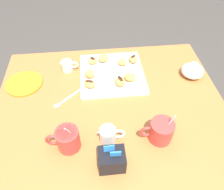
# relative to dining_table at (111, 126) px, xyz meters

# --- Properties ---
(ground_plane) EXTENTS (8.00, 8.00, 0.00)m
(ground_plane) POSITION_rel_dining_table_xyz_m (0.00, 0.00, -0.59)
(ground_plane) COLOR #423D38
(dining_table) EXTENTS (1.00, 0.88, 0.72)m
(dining_table) POSITION_rel_dining_table_xyz_m (0.00, 0.00, 0.00)
(dining_table) COLOR #A36633
(dining_table) RESTS_ON ground_plane
(pastry_plate_square) EXTENTS (0.31, 0.31, 0.02)m
(pastry_plate_square) POSITION_rel_dining_table_xyz_m (-0.03, -0.22, 0.13)
(pastry_plate_square) COLOR silver
(pastry_plate_square) RESTS_ON dining_table
(coffee_mug_red_left) EXTENTS (0.13, 0.09, 0.13)m
(coffee_mug_red_left) POSITION_rel_dining_table_xyz_m (-0.17, 0.16, 0.17)
(coffee_mug_red_left) COLOR red
(coffee_mug_red_left) RESTS_ON dining_table
(coffee_mug_red_right) EXTENTS (0.12, 0.08, 0.14)m
(coffee_mug_red_right) POSITION_rel_dining_table_xyz_m (0.17, 0.16, 0.17)
(coffee_mug_red_right) COLOR red
(coffee_mug_red_right) RESTS_ON dining_table
(cream_pitcher_white) EXTENTS (0.10, 0.06, 0.07)m
(cream_pitcher_white) POSITION_rel_dining_table_xyz_m (0.03, 0.15, 0.16)
(cream_pitcher_white) COLOR silver
(cream_pitcher_white) RESTS_ON dining_table
(sugar_caddy) EXTENTS (0.09, 0.07, 0.11)m
(sugar_caddy) POSITION_rel_dining_table_xyz_m (0.02, 0.25, 0.17)
(sugar_caddy) COLOR black
(sugar_caddy) RESTS_ON dining_table
(ice_cream_bowl) EXTENTS (0.11, 0.11, 0.08)m
(ice_cream_bowl) POSITION_rel_dining_table_xyz_m (-0.41, -0.18, 0.16)
(ice_cream_bowl) COLOR silver
(ice_cream_bowl) RESTS_ON dining_table
(chocolate_sauce_pitcher) EXTENTS (0.09, 0.05, 0.06)m
(chocolate_sauce_pitcher) POSITION_rel_dining_table_xyz_m (0.19, -0.28, 0.16)
(chocolate_sauce_pitcher) COLOR silver
(chocolate_sauce_pitcher) RESTS_ON dining_table
(saucer_orange_left) EXTENTS (0.17, 0.17, 0.01)m
(saucer_orange_left) POSITION_rel_dining_table_xyz_m (0.39, -0.20, 0.13)
(saucer_orange_left) COLOR orange
(saucer_orange_left) RESTS_ON dining_table
(loose_spoon_near_saucer) EXTENTS (0.13, 0.11, 0.01)m
(loose_spoon_near_saucer) POSITION_rel_dining_table_xyz_m (0.19, -0.07, 0.13)
(loose_spoon_near_saucer) COLOR silver
(loose_spoon_near_saucer) RESTS_ON dining_table
(beignet_0) EXTENTS (0.06, 0.06, 0.04)m
(beignet_0) POSITION_rel_dining_table_xyz_m (-0.14, -0.29, 0.16)
(beignet_0) COLOR #D19347
(beignet_0) RESTS_ON pastry_plate_square
(chocolate_drizzle_0) EXTENTS (0.03, 0.03, 0.00)m
(chocolate_drizzle_0) POSITION_rel_dining_table_xyz_m (-0.14, -0.29, 0.18)
(chocolate_drizzle_0) COLOR #381E11
(chocolate_drizzle_0) RESTS_ON beignet_0
(beignet_1) EXTENTS (0.06, 0.06, 0.03)m
(beignet_1) POSITION_rel_dining_table_xyz_m (0.06, -0.30, 0.16)
(beignet_1) COLOR #D19347
(beignet_1) RESTS_ON pastry_plate_square
(chocolate_drizzle_1) EXTENTS (0.03, 0.03, 0.00)m
(chocolate_drizzle_1) POSITION_rel_dining_table_xyz_m (0.06, -0.30, 0.17)
(chocolate_drizzle_1) COLOR #381E11
(chocolate_drizzle_1) RESTS_ON beignet_1
(beignet_2) EXTENTS (0.06, 0.07, 0.04)m
(beignet_2) POSITION_rel_dining_table_xyz_m (-0.05, -0.13, 0.16)
(beignet_2) COLOR #D19347
(beignet_2) RESTS_ON pastry_plate_square
(chocolate_drizzle_2) EXTENTS (0.03, 0.04, 0.00)m
(chocolate_drizzle_2) POSITION_rel_dining_table_xyz_m (-0.05, -0.13, 0.18)
(chocolate_drizzle_2) COLOR #381E11
(chocolate_drizzle_2) RESTS_ON beignet_2
(beignet_3) EXTENTS (0.06, 0.06, 0.03)m
(beignet_3) POSITION_rel_dining_table_xyz_m (-0.08, -0.27, 0.16)
(beignet_3) COLOR #D19347
(beignet_3) RESTS_ON pastry_plate_square
(beignet_4) EXTENTS (0.07, 0.07, 0.04)m
(beignet_4) POSITION_rel_dining_table_xyz_m (0.01, -0.31, 0.16)
(beignet_4) COLOR #D19347
(beignet_4) RESTS_ON pastry_plate_square
(beignet_5) EXTENTS (0.06, 0.06, 0.04)m
(beignet_5) POSITION_rel_dining_table_xyz_m (0.08, -0.20, 0.16)
(beignet_5) COLOR #D19347
(beignet_5) RESTS_ON pastry_plate_square
(beignet_6) EXTENTS (0.07, 0.06, 0.04)m
(beignet_6) POSITION_rel_dining_table_xyz_m (-0.10, -0.16, 0.16)
(beignet_6) COLOR #D19347
(beignet_6) RESTS_ON pastry_plate_square
(beignet_7) EXTENTS (0.07, 0.06, 0.03)m
(beignet_7) POSITION_rel_dining_table_xyz_m (0.08, -0.13, 0.16)
(beignet_7) COLOR #D19347
(beignet_7) RESTS_ON pastry_plate_square
(chocolate_drizzle_7) EXTENTS (0.04, 0.03, 0.00)m
(chocolate_drizzle_7) POSITION_rel_dining_table_xyz_m (0.08, -0.13, 0.18)
(chocolate_drizzle_7) COLOR #381E11
(chocolate_drizzle_7) RESTS_ON beignet_7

